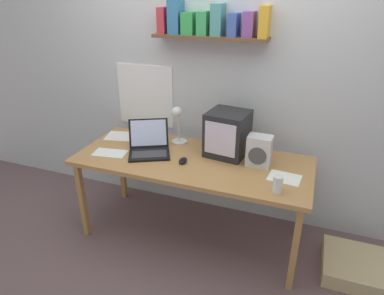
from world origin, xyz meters
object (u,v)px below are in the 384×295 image
(desk_lamp, at_px, (178,121))
(loose_paper_near_monitor, at_px, (110,153))
(laptop, at_px, (149,145))
(crt_monitor, at_px, (228,134))
(juice_glass, at_px, (278,185))
(computer_mouse, at_px, (183,161))
(printed_handout, at_px, (152,138))
(open_notebook, at_px, (284,178))
(loose_paper_near_laptop, at_px, (120,136))
(floor_cushion, at_px, (355,267))
(corner_desk, at_px, (192,165))
(space_heater, at_px, (259,151))

(desk_lamp, height_order, loose_paper_near_monitor, desk_lamp)
(laptop, bearing_deg, crt_monitor, -10.61)
(crt_monitor, height_order, desk_lamp, crt_monitor)
(juice_glass, bearing_deg, laptop, 166.05)
(computer_mouse, xyz_separation_m, printed_handout, (-0.43, 0.33, -0.01))
(loose_paper_near_monitor, relative_size, printed_handout, 1.08)
(loose_paper_near_monitor, relative_size, open_notebook, 1.21)
(crt_monitor, distance_m, loose_paper_near_laptop, 1.02)
(laptop, xyz_separation_m, printed_handout, (-0.10, 0.24, -0.06))
(open_notebook, relative_size, floor_cushion, 0.51)
(laptop, height_order, desk_lamp, desk_lamp)
(computer_mouse, relative_size, loose_paper_near_monitor, 0.38)
(crt_monitor, distance_m, open_notebook, 0.57)
(desk_lamp, bearing_deg, loose_paper_near_laptop, 177.04)
(crt_monitor, xyz_separation_m, open_notebook, (0.49, -0.23, -0.18))
(open_notebook, height_order, printed_handout, same)
(laptop, relative_size, floor_cushion, 0.95)
(loose_paper_near_laptop, bearing_deg, loose_paper_near_monitor, -72.56)
(corner_desk, height_order, crt_monitor, crt_monitor)
(laptop, distance_m, computer_mouse, 0.35)
(floor_cushion, bearing_deg, computer_mouse, -176.68)
(crt_monitor, relative_size, laptop, 0.81)
(juice_glass, distance_m, printed_handout, 1.28)
(desk_lamp, xyz_separation_m, floor_cushion, (1.53, -0.23, -0.89))
(juice_glass, relative_size, computer_mouse, 1.10)
(crt_monitor, relative_size, loose_paper_near_monitor, 1.24)
(desk_lamp, distance_m, open_notebook, 1.00)
(loose_paper_near_monitor, height_order, floor_cushion, loose_paper_near_monitor)
(juice_glass, bearing_deg, loose_paper_near_laptop, 162.62)
(loose_paper_near_monitor, height_order, printed_handout, same)
(space_heater, height_order, printed_handout, space_heater)
(desk_lamp, relative_size, floor_cushion, 0.73)
(laptop, bearing_deg, corner_desk, -27.62)
(crt_monitor, bearing_deg, space_heater, -13.78)
(printed_handout, bearing_deg, juice_glass, -23.53)
(space_heater, distance_m, loose_paper_near_laptop, 1.29)
(computer_mouse, bearing_deg, laptop, 165.44)
(floor_cushion, bearing_deg, printed_handout, 171.99)
(desk_lamp, xyz_separation_m, computer_mouse, (0.17, -0.31, -0.19))
(loose_paper_near_laptop, xyz_separation_m, printed_handout, (0.29, 0.05, 0.00))
(laptop, relative_size, loose_paper_near_laptop, 1.53)
(corner_desk, height_order, space_heater, space_heater)
(laptop, relative_size, desk_lamp, 1.30)
(space_heater, xyz_separation_m, loose_paper_near_monitor, (-1.18, -0.21, -0.12))
(desk_lamp, height_order, loose_paper_near_laptop, desk_lamp)
(corner_desk, distance_m, loose_paper_near_laptop, 0.80)
(crt_monitor, bearing_deg, printed_handout, -178.10)
(crt_monitor, xyz_separation_m, printed_handout, (-0.71, 0.07, -0.18))
(crt_monitor, bearing_deg, open_notebook, -18.13)
(loose_paper_near_laptop, bearing_deg, corner_desk, -14.45)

